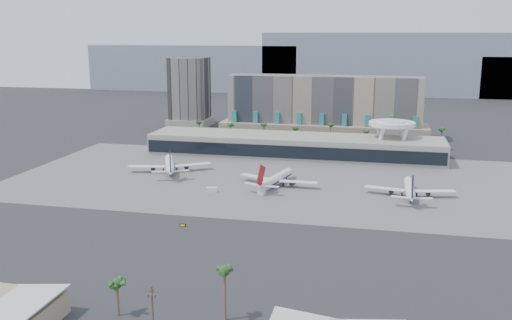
% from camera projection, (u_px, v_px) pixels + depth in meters
% --- Properties ---
extents(ground, '(900.00, 900.00, 0.00)m').
position_uv_depth(ground, '(251.00, 213.00, 228.95)').
color(ground, '#232326').
rests_on(ground, ground).
extents(apron_pad, '(260.00, 130.00, 0.06)m').
position_uv_depth(apron_pad, '(277.00, 179.00, 281.29)').
color(apron_pad, '#5B5B59').
rests_on(apron_pad, ground).
extents(mountain_ridge, '(680.00, 60.00, 70.00)m').
position_uv_depth(mountain_ridge, '(366.00, 68.00, 663.71)').
color(mountain_ridge, gray).
rests_on(mountain_ridge, ground).
extents(hotel, '(140.00, 30.00, 42.00)m').
position_uv_depth(hotel, '(324.00, 113.00, 389.10)').
color(hotel, '#A08F7C').
rests_on(hotel, ground).
extents(office_tower, '(30.00, 30.00, 52.00)m').
position_uv_depth(office_tower, '(190.00, 96.00, 434.59)').
color(office_tower, black).
rests_on(office_tower, ground).
extents(terminal, '(170.00, 32.50, 14.50)m').
position_uv_depth(terminal, '(294.00, 145.00, 332.05)').
color(terminal, '#A49F90').
rests_on(terminal, ground).
extents(saucer_structure, '(26.00, 26.00, 21.89)m').
position_uv_depth(saucer_structure, '(392.00, 126.00, 323.51)').
color(saucer_structure, white).
rests_on(saucer_structure, ground).
extents(palm_row, '(157.80, 2.80, 13.10)m').
position_uv_depth(palm_row, '(314.00, 129.00, 363.14)').
color(palm_row, brown).
rests_on(palm_row, ground).
extents(utility_pole, '(3.20, 0.85, 12.00)m').
position_uv_depth(utility_pole, '(152.00, 305.00, 136.36)').
color(utility_pole, '#4C3826').
rests_on(utility_pole, ground).
extents(airliner_left, '(40.78, 42.05, 15.37)m').
position_uv_depth(airliner_left, '(170.00, 165.00, 294.47)').
color(airliner_left, white).
rests_on(airliner_left, ground).
extents(airliner_centre, '(38.62, 40.12, 14.07)m').
position_uv_depth(airliner_centre, '(276.00, 178.00, 268.01)').
color(airliner_centre, white).
rests_on(airliner_centre, ground).
extents(airliner_right, '(39.66, 40.79, 14.09)m').
position_uv_depth(airliner_right, '(410.00, 189.00, 250.30)').
color(airliner_right, white).
rests_on(airliner_right, ground).
extents(service_vehicle_a, '(5.09, 3.47, 2.27)m').
position_uv_depth(service_vehicle_a, '(212.00, 190.00, 257.95)').
color(service_vehicle_a, white).
rests_on(service_vehicle_a, ground).
extents(service_vehicle_b, '(3.78, 2.96, 1.71)m').
position_uv_depth(service_vehicle_b, '(262.00, 193.00, 253.70)').
color(service_vehicle_b, silver).
rests_on(service_vehicle_b, ground).
extents(taxiway_sign, '(2.28, 0.47, 1.03)m').
position_uv_depth(taxiway_sign, '(183.00, 225.00, 212.43)').
color(taxiway_sign, black).
rests_on(taxiway_sign, ground).
extents(near_palm_a, '(6.00, 6.00, 10.19)m').
position_uv_depth(near_palm_a, '(117.00, 289.00, 144.37)').
color(near_palm_a, brown).
rests_on(near_palm_a, ground).
extents(near_palm_b, '(6.00, 6.00, 14.75)m').
position_uv_depth(near_palm_b, '(225.00, 276.00, 141.07)').
color(near_palm_b, brown).
rests_on(near_palm_b, ground).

